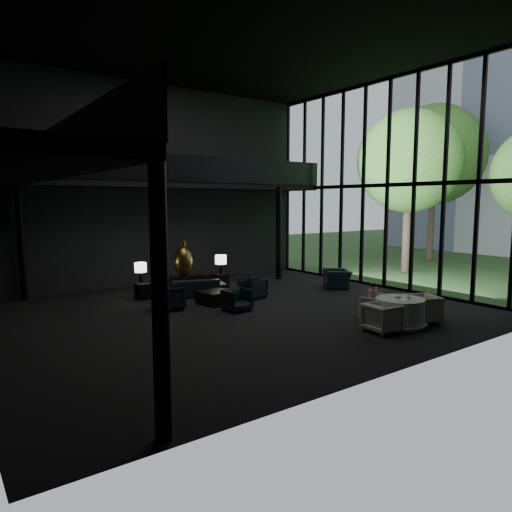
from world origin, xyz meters
TOP-DOWN VIEW (x-y plane):
  - floor at (0.00, 0.00)m, footprint 14.00×12.00m
  - ceiling at (0.00, 0.00)m, footprint 14.00×12.00m
  - wall_back at (0.00, 6.00)m, footprint 14.00×0.04m
  - wall_front at (0.00, -6.00)m, footprint 14.00×0.04m
  - curtain_wall at (6.95, 0.00)m, footprint 0.20×12.00m
  - mezzanine_left at (-6.00, 0.00)m, footprint 2.00×12.00m
  - mezzanine_back at (1.00, 5.00)m, footprint 12.00×2.00m
  - railing_left at (-5.00, 0.00)m, footprint 0.06×12.00m
  - railing_back at (1.00, 4.00)m, footprint 12.00×0.06m
  - column_sw at (-5.00, -5.70)m, footprint 0.24×0.24m
  - column_nw at (-5.00, 5.70)m, footprint 0.24×0.24m
  - column_ne at (4.80, 4.00)m, footprint 0.24×0.24m
  - tree_near at (11.00, 2.00)m, footprint 4.80×4.80m
  - tree_far at (16.00, 4.00)m, footprint 5.60×5.60m
  - console at (0.01, 3.50)m, footprint 2.06×0.47m
  - bronze_urn at (0.01, 3.61)m, footprint 0.69×0.69m
  - side_table_left at (-1.59, 3.47)m, footprint 0.50×0.50m
  - table_lamp_left at (-1.59, 3.71)m, footprint 0.41×0.41m
  - side_table_right at (1.61, 3.65)m, footprint 0.52×0.52m
  - table_lamp_right at (1.61, 3.58)m, footprint 0.44×0.44m
  - sofa at (0.05, 2.84)m, footprint 2.41×1.35m
  - lounge_armchair_west at (-1.56, 1.48)m, footprint 0.97×1.02m
  - lounge_armchair_east at (1.56, 1.39)m, footprint 0.84×0.88m
  - lounge_armchair_south at (0.06, 0.10)m, footprint 0.75×0.71m
  - window_armchair at (5.36, 1.00)m, footprint 1.27×1.37m
  - coffee_table at (0.05, 1.37)m, footprint 1.11×1.11m
  - dining_table at (2.75, -3.87)m, footprint 1.48×1.48m
  - dining_chair_north at (2.78, -3.05)m, footprint 0.89×0.86m
  - dining_chair_east at (3.57, -4.01)m, footprint 1.13×1.16m
  - dining_chair_west at (1.87, -4.00)m, footprint 0.85×0.90m
  - child at (2.70, -2.99)m, footprint 0.28×0.28m
  - plate_a at (2.61, -4.05)m, footprint 0.31×0.31m
  - plate_b at (2.92, -3.68)m, footprint 0.28×0.28m
  - saucer at (3.02, -3.98)m, footprint 0.18×0.18m
  - coffee_cup at (3.04, -3.93)m, footprint 0.11×0.11m
  - cereal_bowl at (2.74, -3.80)m, footprint 0.17×0.17m
  - cream_pot at (2.84, -4.08)m, footprint 0.07×0.07m

SIDE VIEW (x-z plane):
  - floor at x=0.00m, z-range -0.01..0.01m
  - coffee_table at x=0.05m, z-range 0.00..0.43m
  - side_table_left at x=-1.59m, z-range 0.00..0.55m
  - side_table_right at x=1.61m, z-range 0.00..0.57m
  - dining_table at x=2.75m, z-range -0.05..0.70m
  - console at x=0.01m, z-range 0.00..0.66m
  - lounge_armchair_south at x=0.06m, z-range 0.00..0.74m
  - dining_chair_north at x=2.78m, z-range 0.00..0.75m
  - lounge_armchair_east at x=1.56m, z-range 0.00..0.80m
  - dining_chair_west at x=1.87m, z-range 0.00..0.87m
  - sofa at x=0.05m, z-range 0.00..0.91m
  - dining_chair_east at x=3.57m, z-range 0.00..0.92m
  - lounge_armchair_west at x=-1.56m, z-range 0.00..0.94m
  - window_armchair at x=5.36m, z-range 0.00..1.00m
  - child at x=2.70m, z-range 0.45..1.06m
  - saucer at x=3.02m, z-range 0.75..0.76m
  - plate_a at x=2.61m, z-range 0.75..0.77m
  - plate_b at x=2.92m, z-range 0.75..0.77m
  - cream_pot at x=2.84m, z-range 0.75..0.82m
  - cereal_bowl at x=2.74m, z-range 0.75..0.84m
  - coffee_cup at x=3.04m, z-range 0.76..0.83m
  - table_lamp_left at x=-1.59m, z-range 0.70..1.40m
  - table_lamp_right at x=1.61m, z-range 0.73..1.47m
  - bronze_urn at x=0.01m, z-range 0.56..1.85m
  - column_sw at x=-5.00m, z-range 0.00..4.00m
  - column_nw at x=-5.00m, z-range 0.00..4.00m
  - column_ne at x=4.80m, z-range 0.00..4.00m
  - wall_back at x=0.00m, z-range 0.00..8.00m
  - wall_front at x=0.00m, z-range 0.00..8.00m
  - curtain_wall at x=6.95m, z-range 0.00..8.00m
  - mezzanine_left at x=-6.00m, z-range 3.88..4.12m
  - mezzanine_back at x=1.00m, z-range 3.88..4.12m
  - railing_left at x=-5.00m, z-range 4.10..5.10m
  - railing_back at x=1.00m, z-range 4.10..5.10m
  - tree_near at x=11.00m, z-range 1.41..9.06m
  - tree_far at x=16.00m, z-range 1.59..10.39m
  - ceiling at x=0.00m, z-range 7.99..8.01m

